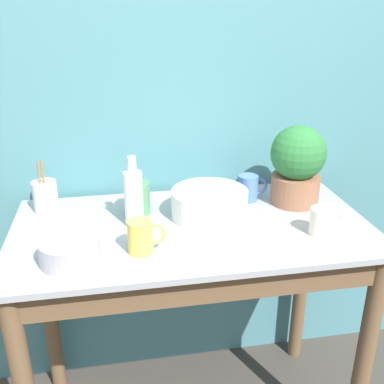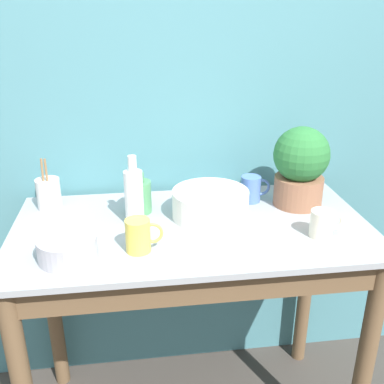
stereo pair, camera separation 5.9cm
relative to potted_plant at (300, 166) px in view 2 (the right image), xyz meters
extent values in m
cube|color=teal|center=(-0.41, 0.25, 0.18)|extent=(6.00, 0.05, 2.40)
cylinder|color=brown|center=(0.14, -0.38, -0.60)|extent=(0.06, 0.06, 0.85)
cylinder|color=brown|center=(-0.96, 0.15, -0.60)|extent=(0.06, 0.06, 0.85)
cylinder|color=brown|center=(0.14, 0.15, -0.60)|extent=(0.06, 0.06, 0.85)
cube|color=brown|center=(-0.41, -0.38, -0.22)|extent=(1.10, 0.02, 0.10)
cube|color=#93999E|center=(-0.41, -0.12, -0.16)|extent=(1.20, 0.63, 0.02)
cylinder|color=#8C5B42|center=(0.00, 0.00, -0.10)|extent=(0.18, 0.18, 0.11)
sphere|color=#286B33|center=(0.00, 0.00, 0.04)|extent=(0.20, 0.20, 0.20)
cylinder|color=silver|center=(-0.34, -0.06, -0.10)|extent=(0.26, 0.26, 0.10)
cylinder|color=white|center=(-0.60, -0.08, -0.06)|extent=(0.06, 0.06, 0.19)
cylinder|color=white|center=(-0.60, -0.08, 0.06)|extent=(0.03, 0.03, 0.05)
cylinder|color=#4C8C59|center=(-0.58, 0.01, -0.09)|extent=(0.09, 0.09, 0.12)
cylinder|color=#4C8C59|center=(-0.58, 0.01, -0.02)|extent=(0.04, 0.04, 0.03)
cylinder|color=#E5CC4C|center=(-0.59, -0.27, -0.10)|extent=(0.07, 0.07, 0.10)
torus|color=#E5CC4C|center=(-0.55, -0.27, -0.10)|extent=(0.07, 0.01, 0.07)
cylinder|color=beige|center=(-0.01, -0.25, -0.11)|extent=(0.07, 0.07, 0.09)
torus|color=beige|center=(0.03, -0.25, -0.10)|extent=(0.06, 0.01, 0.06)
cylinder|color=#4C70B7|center=(-0.16, 0.05, -0.10)|extent=(0.07, 0.07, 0.10)
torus|color=#4C70B7|center=(-0.12, 0.05, -0.10)|extent=(0.07, 0.01, 0.07)
cylinder|color=#A8A8B2|center=(-0.79, -0.28, -0.12)|extent=(0.17, 0.17, 0.07)
cylinder|color=silver|center=(-0.90, 0.09, -0.10)|extent=(0.09, 0.09, 0.11)
cylinder|color=olive|center=(-0.90, 0.07, -0.05)|extent=(0.01, 0.01, 0.19)
cylinder|color=olive|center=(-0.91, 0.07, -0.05)|extent=(0.01, 0.03, 0.19)
camera|label=1|loc=(-0.65, -1.45, 0.53)|focal=42.00mm
camera|label=2|loc=(-0.59, -1.45, 0.53)|focal=42.00mm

